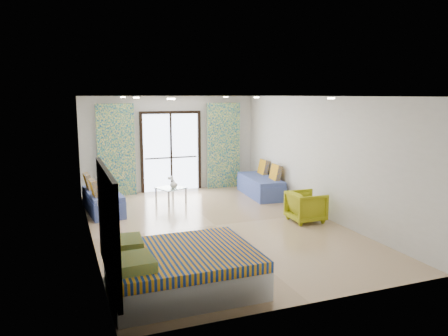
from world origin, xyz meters
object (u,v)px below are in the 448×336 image
object	(u,v)px
bed	(181,269)
armchair	(306,205)
daybed_right	(261,185)
daybed_left	(102,201)
coffee_table	(171,189)

from	to	relation	value
bed	armchair	xyz separation A→B (m)	(3.44, 2.29, 0.07)
daybed_right	daybed_left	bearing A→B (deg)	-172.68
bed	daybed_right	xyz separation A→B (m)	(3.59, 4.88, -0.01)
daybed_left	armchair	bearing A→B (deg)	-35.32
bed	coffee_table	distance (m)	5.03
daybed_right	coffee_table	bearing A→B (deg)	-176.35
bed	daybed_right	bearing A→B (deg)	53.60
daybed_left	armchair	xyz separation A→B (m)	(4.07, -2.38, 0.09)
daybed_left	armchair	size ratio (longest dim) A/B	2.53
daybed_left	coffee_table	distance (m)	1.74
daybed_right	coffee_table	xyz separation A→B (m)	(-2.52, 0.03, 0.08)
daybed_right	armchair	size ratio (longest dim) A/B	2.65
bed	daybed_left	size ratio (longest dim) A/B	1.11
daybed_left	armchair	distance (m)	4.72
bed	daybed_left	distance (m)	4.70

